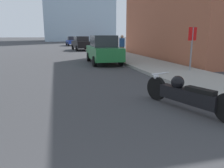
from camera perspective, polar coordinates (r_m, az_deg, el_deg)
sidewalk at (r=40.06m, az=-6.56°, el=10.09°), size 2.87×240.00×0.15m
motorcycle at (r=5.65m, az=18.75°, el=-2.41°), size 1.11×2.63×0.80m
parked_car_green at (r=14.29m, az=-2.25°, el=8.89°), size 1.85×4.39×1.79m
parked_car_black at (r=27.34m, az=-8.06°, el=10.51°), size 2.11×4.46×1.67m
parked_car_blue at (r=39.62m, az=-10.31°, el=11.00°), size 2.17×4.42×1.59m
stop_sign at (r=10.94m, az=20.17°, el=10.43°), size 0.57×0.26×2.01m
pedestrian at (r=16.67m, az=2.60°, el=9.87°), size 0.36×0.23×1.66m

